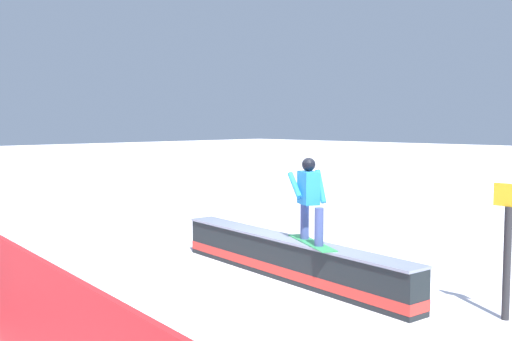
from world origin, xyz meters
TOP-DOWN VIEW (x-y plane):
  - ground_plane at (0.00, 0.00)m, footprint 120.00×120.00m
  - grind_box at (0.00, 0.00)m, footprint 5.37×1.18m
  - snowboarder at (-0.48, 0.03)m, footprint 1.39×0.90m
  - safety_fence at (0.00, 4.62)m, footprint 13.79×1.88m
  - trail_marker at (-3.44, -0.47)m, footprint 0.40×0.10m

SIDE VIEW (x-z plane):
  - ground_plane at x=0.00m, z-range 0.00..0.00m
  - grind_box at x=0.00m, z-range -0.03..0.66m
  - safety_fence at x=0.00m, z-range 0.00..1.28m
  - trail_marker at x=-3.44m, z-range 0.07..1.88m
  - snowboarder at x=-0.48m, z-range 0.75..2.10m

